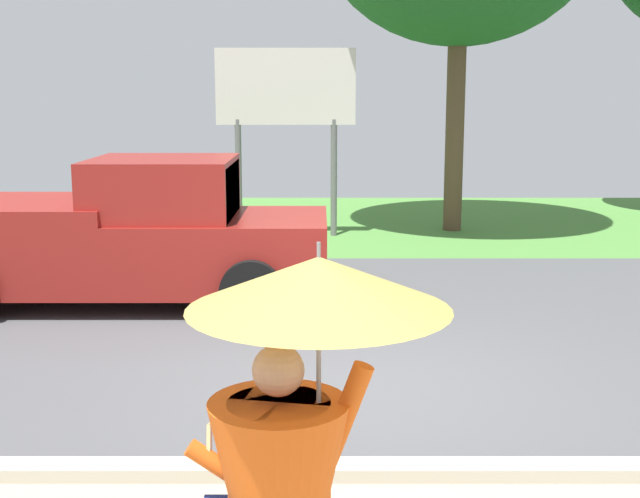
# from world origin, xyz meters

# --- Properties ---
(ground_plane) EXTENTS (40.00, 22.00, 0.20)m
(ground_plane) POSITION_xyz_m (0.00, 2.95, -0.05)
(ground_plane) COLOR #4C4C4F
(monk_pedestrian) EXTENTS (1.12, 1.09, 2.13)m
(monk_pedestrian) POSITION_xyz_m (-0.36, -4.31, 1.14)
(monk_pedestrian) COLOR #E55B19
(monk_pedestrian) RESTS_ON ground_plane
(pickup_truck) EXTENTS (5.20, 2.28, 1.88)m
(pickup_truck) POSITION_xyz_m (-2.72, 3.13, 0.87)
(pickup_truck) COLOR maroon
(pickup_truck) RESTS_ON ground_plane
(roadside_billboard) EXTENTS (2.60, 0.12, 3.50)m
(roadside_billboard) POSITION_xyz_m (-0.88, 8.25, 2.55)
(roadside_billboard) COLOR slate
(roadside_billboard) RESTS_ON ground_plane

